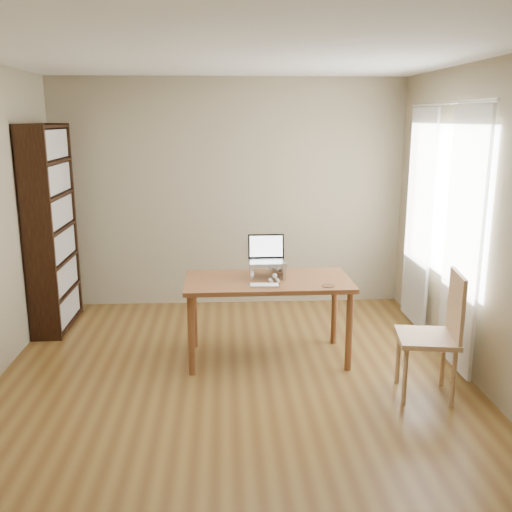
{
  "coord_description": "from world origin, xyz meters",
  "views": [
    {
      "loc": [
        -0.06,
        -4.29,
        2.15
      ],
      "look_at": [
        0.21,
        0.57,
        0.97
      ],
      "focal_mm": 40.0,
      "sensor_mm": 36.0,
      "label": 1
    }
  ],
  "objects_px": {
    "laptop": "(267,255)",
    "chair": "(437,329)",
    "cat": "(271,270)",
    "desk": "(268,289)",
    "bookshelf": "(51,229)",
    "keyboard": "(264,285)"
  },
  "relations": [
    {
      "from": "bookshelf",
      "to": "laptop",
      "type": "bearing_deg",
      "value": -20.93
    },
    {
      "from": "keyboard",
      "to": "cat",
      "type": "relative_size",
      "value": 0.56
    },
    {
      "from": "chair",
      "to": "bookshelf",
      "type": "bearing_deg",
      "value": 161.84
    },
    {
      "from": "keyboard",
      "to": "chair",
      "type": "distance_m",
      "value": 1.44
    },
    {
      "from": "desk",
      "to": "chair",
      "type": "distance_m",
      "value": 1.49
    },
    {
      "from": "laptop",
      "to": "keyboard",
      "type": "xyz_separation_m",
      "value": [
        -0.05,
        -0.36,
        -0.18
      ]
    },
    {
      "from": "cat",
      "to": "keyboard",
      "type": "bearing_deg",
      "value": -109.21
    },
    {
      "from": "laptop",
      "to": "keyboard",
      "type": "relative_size",
      "value": 1.27
    },
    {
      "from": "cat",
      "to": "chair",
      "type": "xyz_separation_m",
      "value": [
        1.23,
        -0.89,
        -0.26
      ]
    },
    {
      "from": "desk",
      "to": "cat",
      "type": "bearing_deg",
      "value": 72.11
    },
    {
      "from": "keyboard",
      "to": "chair",
      "type": "relative_size",
      "value": 0.26
    },
    {
      "from": "laptop",
      "to": "cat",
      "type": "xyz_separation_m",
      "value": [
        0.03,
        -0.03,
        -0.13
      ]
    },
    {
      "from": "cat",
      "to": "chair",
      "type": "distance_m",
      "value": 1.55
    },
    {
      "from": "laptop",
      "to": "cat",
      "type": "height_order",
      "value": "laptop"
    },
    {
      "from": "bookshelf",
      "to": "desk",
      "type": "height_order",
      "value": "bookshelf"
    },
    {
      "from": "bookshelf",
      "to": "chair",
      "type": "distance_m",
      "value": 3.87
    },
    {
      "from": "cat",
      "to": "bookshelf",
      "type": "bearing_deg",
      "value": 153.34
    },
    {
      "from": "laptop",
      "to": "chair",
      "type": "xyz_separation_m",
      "value": [
        1.27,
        -0.92,
        -0.39
      ]
    },
    {
      "from": "desk",
      "to": "laptop",
      "type": "bearing_deg",
      "value": 89.29
    },
    {
      "from": "bookshelf",
      "to": "cat",
      "type": "distance_m",
      "value": 2.36
    },
    {
      "from": "chair",
      "to": "desk",
      "type": "bearing_deg",
      "value": 157.14
    },
    {
      "from": "cat",
      "to": "chair",
      "type": "height_order",
      "value": "chair"
    }
  ]
}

